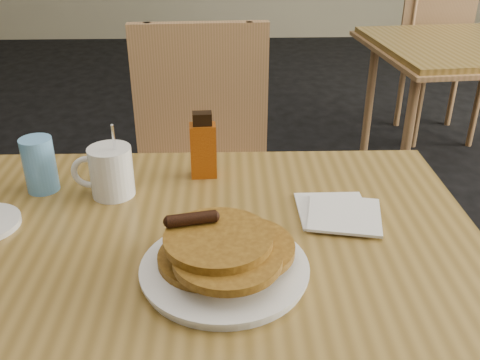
% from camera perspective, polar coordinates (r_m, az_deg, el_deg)
% --- Properties ---
extents(main_table, '(1.19, 0.81, 0.75)m').
position_cam_1_polar(main_table, '(1.08, -5.17, -7.63)').
color(main_table, olive).
rests_on(main_table, floor).
extents(chair_main_far, '(0.47, 0.47, 0.99)m').
position_cam_1_polar(chair_main_far, '(1.77, -4.14, 3.03)').
color(chair_main_far, '#A2754C').
rests_on(chair_main_far, floor).
extents(chair_neighbor_far, '(0.48, 0.48, 0.94)m').
position_cam_1_polar(chair_neighbor_far, '(3.56, 20.59, 13.52)').
color(chair_neighbor_far, '#A2754C').
rests_on(chair_neighbor_far, floor).
extents(pancake_plate, '(0.29, 0.29, 0.10)m').
position_cam_1_polar(pancake_plate, '(0.93, -1.70, -8.43)').
color(pancake_plate, white).
rests_on(pancake_plate, main_table).
extents(coffee_mug, '(0.13, 0.09, 0.18)m').
position_cam_1_polar(coffee_mug, '(1.20, -13.71, 0.95)').
color(coffee_mug, white).
rests_on(coffee_mug, main_table).
extents(syrup_bottle, '(0.06, 0.04, 0.16)m').
position_cam_1_polar(syrup_bottle, '(1.24, -3.95, 3.50)').
color(syrup_bottle, maroon).
rests_on(syrup_bottle, main_table).
extents(napkin_stack, '(0.18, 0.19, 0.01)m').
position_cam_1_polar(napkin_stack, '(1.13, 10.47, -3.43)').
color(napkin_stack, silver).
rests_on(napkin_stack, main_table).
extents(blue_tumbler, '(0.09, 0.09, 0.12)m').
position_cam_1_polar(blue_tumbler, '(1.26, -20.59, 1.54)').
color(blue_tumbler, '#60A3E1').
rests_on(blue_tumbler, main_table).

